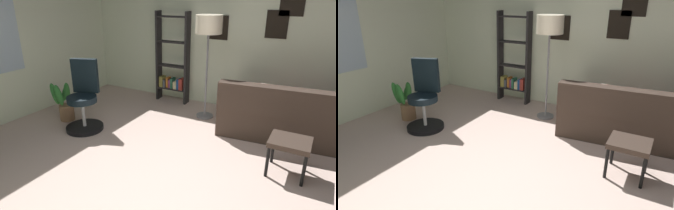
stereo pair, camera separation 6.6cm
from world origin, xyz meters
The scene contains 8 objects.
ground_plane centered at (0.00, 0.00, -0.05)m, with size 5.17×6.33×0.10m, color beige.
wall_right_with_frames centered at (2.63, 0.00, 1.29)m, with size 0.12×6.33×2.57m.
couch centered at (1.96, -0.94, 0.30)m, with size 1.70×2.00×0.82m.
footstool centered at (0.83, -1.00, 0.37)m, with size 0.40×0.44×0.44m.
office_chair centered at (0.61, 1.91, 0.42)m, with size 0.57×0.56×1.06m.
bookshelf centered at (2.37, 1.34, 0.73)m, with size 0.18×0.64×1.68m.
floor_lamp centered at (1.93, 0.47, 1.44)m, with size 0.41×0.41×1.67m.
potted_plant centered at (0.71, 2.46, 0.28)m, with size 0.42×0.37×0.64m.
Camera 2 is at (-2.32, -1.27, 1.95)m, focal length 31.03 mm.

